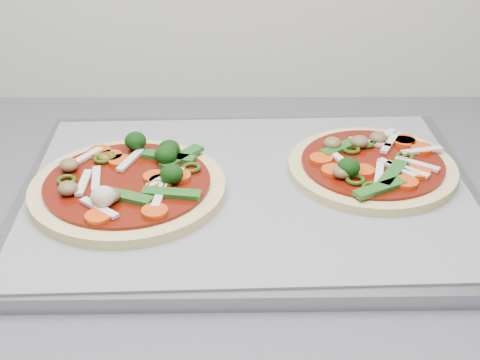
{
  "coord_description": "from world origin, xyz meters",
  "views": [
    {
      "loc": [
        0.15,
        0.73,
        1.27
      ],
      "look_at": [
        0.15,
        1.32,
        0.93
      ],
      "focal_mm": 50.0,
      "sensor_mm": 36.0,
      "label": 1
    }
  ],
  "objects": [
    {
      "name": "countertop",
      "position": [
        0.0,
        1.3,
        0.88
      ],
      "size": [
        3.6,
        0.6,
        0.04
      ],
      "primitive_type": "cube",
      "color": "slate",
      "rests_on": "base_cabinet"
    },
    {
      "name": "baking_tray",
      "position": [
        0.16,
        1.32,
        0.91
      ],
      "size": [
        0.48,
        0.36,
        0.02
      ],
      "primitive_type": "cube",
      "rotation": [
        0.0,
        0.0,
        0.01
      ],
      "color": "gray",
      "rests_on": "countertop"
    },
    {
      "name": "parchment",
      "position": [
        0.16,
        1.32,
        0.92
      ],
      "size": [
        0.47,
        0.35,
        0.0
      ],
      "primitive_type": "cube",
      "rotation": [
        0.0,
        0.0,
        0.04
      ],
      "color": "gray",
      "rests_on": "baking_tray"
    },
    {
      "name": "pizza_left",
      "position": [
        0.04,
        1.31,
        0.93
      ],
      "size": [
        0.2,
        0.2,
        0.03
      ],
      "rotation": [
        0.0,
        0.0,
        -0.02
      ],
      "color": "#E5D388",
      "rests_on": "parchment"
    },
    {
      "name": "pizza_right",
      "position": [
        0.29,
        1.35,
        0.93
      ],
      "size": [
        0.22,
        0.22,
        0.03
      ],
      "rotation": [
        0.0,
        0.0,
        0.27
      ],
      "color": "#E5D388",
      "rests_on": "parchment"
    }
  ]
}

